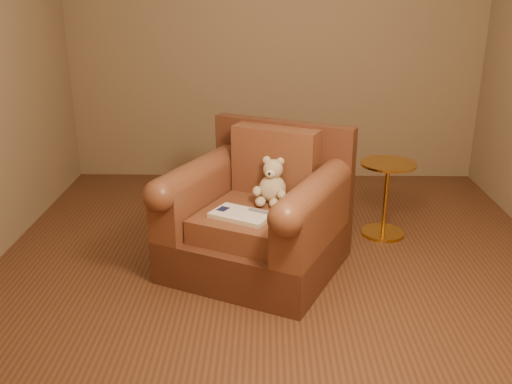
{
  "coord_description": "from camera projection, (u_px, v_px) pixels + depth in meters",
  "views": [
    {
      "loc": [
        -0.09,
        -3.58,
        1.86
      ],
      "look_at": [
        -0.15,
        -0.09,
        0.58
      ],
      "focal_mm": 40.0,
      "sensor_mm": 36.0,
      "label": 1
    }
  ],
  "objects": [
    {
      "name": "room",
      "position": [
        281.0,
        9.0,
        3.41
      ],
      "size": [
        4.02,
        4.02,
        2.71
      ],
      "color": "#877153",
      "rests_on": "ground"
    },
    {
      "name": "teddy_bear",
      "position": [
        272.0,
        185.0,
        3.86
      ],
      "size": [
        0.23,
        0.27,
        0.32
      ],
      "rotation": [
        0.0,
        0.0,
        -0.3
      ],
      "color": "#C9B38C",
      "rests_on": "armchair"
    },
    {
      "name": "guidebook",
      "position": [
        241.0,
        215.0,
        3.65
      ],
      "size": [
        0.44,
        0.38,
        0.03
      ],
      "rotation": [
        0.0,
        0.0,
        -0.49
      ],
      "color": "beige",
      "rests_on": "armchair"
    },
    {
      "name": "armchair",
      "position": [
        259.0,
        216.0,
        3.89
      ],
      "size": [
        1.38,
        1.35,
        0.95
      ],
      "rotation": [
        0.0,
        0.0,
        -0.43
      ],
      "color": "#512B1B",
      "rests_on": "floor"
    },
    {
      "name": "side_table",
      "position": [
        386.0,
        196.0,
        4.39
      ],
      "size": [
        0.42,
        0.42,
        0.59
      ],
      "color": "gold",
      "rests_on": "floor"
    },
    {
      "name": "floor",
      "position": [
        277.0,
        265.0,
        4.0
      ],
      "size": [
        4.0,
        4.0,
        0.0
      ],
      "primitive_type": "plane",
      "color": "brown",
      "rests_on": "ground"
    }
  ]
}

